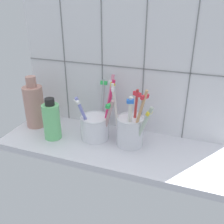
{
  "coord_description": "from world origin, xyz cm",
  "views": [
    {
      "loc": [
        22.33,
        -58.99,
        41.92
      ],
      "look_at": [
        0.0,
        2.02,
        11.39
      ],
      "focal_mm": 41.07,
      "sensor_mm": 36.0,
      "label": 1
    }
  ],
  "objects_px": {
    "ceramic_vase": "(34,105)",
    "soap_bottle": "(52,121)",
    "toothbrush_cup_right": "(130,129)",
    "toothbrush_cup_left": "(96,124)"
  },
  "relations": [
    {
      "from": "toothbrush_cup_right",
      "to": "ceramic_vase",
      "type": "height_order",
      "value": "toothbrush_cup_right"
    },
    {
      "from": "ceramic_vase",
      "to": "soap_bottle",
      "type": "bearing_deg",
      "value": -28.04
    },
    {
      "from": "ceramic_vase",
      "to": "soap_bottle",
      "type": "relative_size",
      "value": 1.32
    },
    {
      "from": "toothbrush_cup_right",
      "to": "toothbrush_cup_left",
      "type": "bearing_deg",
      "value": 177.82
    },
    {
      "from": "toothbrush_cup_left",
      "to": "toothbrush_cup_right",
      "type": "relative_size",
      "value": 0.99
    },
    {
      "from": "toothbrush_cup_left",
      "to": "soap_bottle",
      "type": "xyz_separation_m",
      "value": [
        -0.12,
        -0.04,
        0.01
      ]
    },
    {
      "from": "ceramic_vase",
      "to": "toothbrush_cup_right",
      "type": "bearing_deg",
      "value": -1.7
    },
    {
      "from": "toothbrush_cup_left",
      "to": "toothbrush_cup_right",
      "type": "xyz_separation_m",
      "value": [
        0.11,
        -0.0,
        0.01
      ]
    },
    {
      "from": "toothbrush_cup_left",
      "to": "toothbrush_cup_right",
      "type": "height_order",
      "value": "toothbrush_cup_right"
    },
    {
      "from": "toothbrush_cup_left",
      "to": "soap_bottle",
      "type": "height_order",
      "value": "toothbrush_cup_left"
    }
  ]
}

